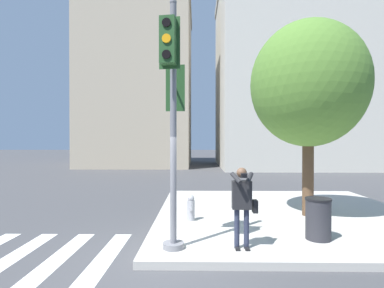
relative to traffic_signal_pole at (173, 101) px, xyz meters
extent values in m
plane|color=#424244|center=(-0.19, -0.20, -3.26)|extent=(160.00, 160.00, 0.00)
cube|color=#BCB7AD|center=(3.31, 3.30, -3.17)|extent=(8.00, 8.00, 0.16)
cube|color=silver|center=(-1.39, -0.17, -3.25)|extent=(0.42, 3.19, 0.01)
cube|color=silver|center=(-2.35, -0.17, -3.25)|extent=(0.42, 3.19, 0.01)
cube|color=silver|center=(-3.30, -0.17, -3.25)|extent=(0.42, 3.19, 0.01)
cylinder|color=slate|center=(0.01, 0.00, -3.03)|extent=(0.45, 0.45, 0.12)
cylinder|color=slate|center=(0.01, 0.00, -0.48)|extent=(0.14, 0.14, 4.98)
sphere|color=slate|center=(0.01, 0.00, 2.05)|extent=(0.15, 0.15, 0.15)
cylinder|color=slate|center=(0.02, 0.21, 0.32)|extent=(0.06, 0.29, 0.05)
cube|color=#234C23|center=(0.03, 0.47, 0.32)|extent=(0.31, 0.25, 0.90)
cube|color=#234C23|center=(0.03, 0.34, 0.32)|extent=(0.42, 0.04, 1.02)
cylinder|color=black|center=(0.04, 0.61, 0.62)|extent=(0.17, 0.04, 0.17)
cylinder|color=orange|center=(0.04, 0.61, 0.32)|extent=(0.17, 0.04, 0.17)
cylinder|color=black|center=(0.04, 0.61, 0.02)|extent=(0.17, 0.04, 0.17)
cylinder|color=slate|center=(-0.02, -0.21, 1.09)|extent=(0.09, 0.29, 0.05)
cube|color=#234C23|center=(-0.05, -0.47, 1.09)|extent=(0.33, 0.28, 0.90)
cube|color=#234C23|center=(-0.03, -0.34, 1.09)|extent=(0.42, 0.08, 1.02)
cylinder|color=black|center=(-0.07, -0.60, 1.39)|extent=(0.17, 0.05, 0.17)
cylinder|color=orange|center=(-0.07, -0.60, 1.09)|extent=(0.17, 0.05, 0.17)
cylinder|color=black|center=(-0.07, -0.60, 0.79)|extent=(0.17, 0.05, 0.17)
cube|color=black|center=(1.34, -0.03, -3.07)|extent=(0.09, 0.24, 0.05)
cube|color=black|center=(1.54, -0.03, -3.07)|extent=(0.09, 0.24, 0.05)
cylinder|color=#282D42|center=(1.34, 0.03, -2.68)|extent=(0.11, 0.11, 0.83)
cylinder|color=#282D42|center=(1.54, 0.03, -2.68)|extent=(0.11, 0.11, 0.83)
cube|color=#232326|center=(1.44, 0.03, -1.97)|extent=(0.40, 0.22, 0.59)
sphere|color=brown|center=(1.44, 0.03, -1.51)|extent=(0.22, 0.22, 0.22)
cube|color=black|center=(1.44, -0.28, -1.53)|extent=(0.12, 0.10, 0.09)
cylinder|color=black|center=(1.44, -0.35, -1.53)|extent=(0.06, 0.08, 0.06)
cylinder|color=#232326|center=(1.31, -0.11, -1.60)|extent=(0.23, 0.35, 0.23)
cylinder|color=#232326|center=(1.58, -0.11, -1.60)|extent=(0.23, 0.35, 0.23)
cube|color=black|center=(1.72, 0.05, -2.21)|extent=(0.10, 0.20, 0.26)
cylinder|color=brown|center=(3.86, 2.85, -1.71)|extent=(0.33, 0.33, 2.77)
ellipsoid|color=#568433|center=(3.86, 2.85, 0.88)|extent=(3.44, 3.44, 3.78)
cylinder|color=#99999E|center=(0.34, 2.23, -2.81)|extent=(0.21, 0.21, 0.56)
sphere|color=#99999E|center=(0.34, 2.23, -2.47)|extent=(0.19, 0.19, 0.19)
cylinder|color=#99999E|center=(0.34, 2.09, -2.75)|extent=(0.10, 0.06, 0.10)
cylinder|color=#2D2D33|center=(3.27, 0.62, -2.64)|extent=(0.55, 0.55, 0.90)
cylinder|color=black|center=(3.27, 0.62, -2.17)|extent=(0.58, 0.58, 0.04)
cube|color=tan|center=(-5.33, 24.96, 4.81)|extent=(10.20, 11.54, 16.14)
cube|color=gray|center=(-5.33, 24.96, 13.28)|extent=(10.40, 11.74, 0.80)
cube|color=beige|center=(9.82, 22.83, 5.07)|extent=(14.32, 11.85, 16.66)
camera|label=1|loc=(0.51, -6.23, -0.85)|focal=28.00mm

